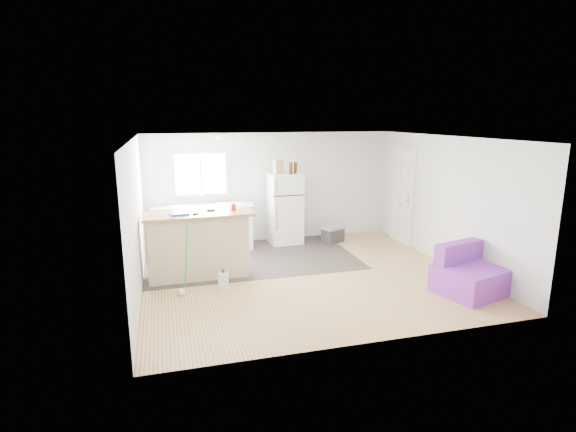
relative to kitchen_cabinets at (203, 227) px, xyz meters
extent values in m
cube|color=olive|center=(1.56, -2.17, -0.48)|extent=(5.50, 5.00, 0.01)
cube|color=white|center=(1.56, -2.17, 1.92)|extent=(5.50, 5.00, 0.01)
cube|color=silver|center=(1.56, 0.33, 0.72)|extent=(5.50, 0.01, 2.40)
cube|color=silver|center=(1.56, -4.67, 0.72)|extent=(5.50, 0.01, 2.40)
cube|color=silver|center=(-1.19, -2.17, 0.72)|extent=(0.01, 5.00, 2.40)
cube|color=silver|center=(4.31, -2.17, 0.72)|extent=(0.01, 5.00, 2.40)
cube|color=#2D2722|center=(0.84, -0.92, -0.47)|extent=(4.05, 2.50, 0.00)
cube|color=white|center=(0.01, 0.32, 1.07)|extent=(1.18, 0.04, 0.98)
cube|color=white|center=(0.01, 0.30, 1.07)|extent=(1.05, 0.01, 0.85)
cube|color=white|center=(0.01, 0.29, 1.07)|extent=(0.03, 0.02, 0.85)
cube|color=white|center=(4.28, -0.62, 0.54)|extent=(0.05, 0.82, 2.03)
cube|color=white|center=(4.29, -0.62, 0.54)|extent=(0.03, 0.92, 2.10)
sphere|color=gold|center=(4.24, -0.94, 0.52)|extent=(0.07, 0.07, 0.07)
cylinder|color=white|center=(0.36, -0.97, 1.88)|extent=(0.30, 0.30, 0.07)
cube|color=white|center=(0.00, 0.00, -0.03)|extent=(2.09, 0.81, 0.89)
cube|color=slate|center=(0.00, 0.00, 0.44)|extent=(2.15, 0.86, 0.04)
cube|color=silver|center=(0.00, -0.03, 0.44)|extent=(0.60, 0.48, 0.06)
cube|color=#C6AE8F|center=(-0.24, -1.69, 0.07)|extent=(1.70, 0.63, 1.09)
cube|color=#A07344|center=(-0.21, -1.69, 0.64)|extent=(1.86, 0.74, 0.05)
cube|color=white|center=(1.77, -0.01, 0.29)|extent=(0.71, 0.66, 1.54)
cube|color=black|center=(1.77, -0.33, 0.63)|extent=(0.68, 0.04, 0.02)
cube|color=silver|center=(1.50, -0.34, 0.83)|extent=(0.03, 0.02, 0.28)
cube|color=silver|center=(1.50, -0.34, 0.15)|extent=(0.03, 0.02, 0.54)
cube|color=#2F2E31|center=(2.81, -0.26, -0.33)|extent=(0.52, 0.44, 0.30)
cube|color=gray|center=(2.81, -0.26, -0.15)|extent=(0.55, 0.47, 0.06)
cube|color=purple|center=(3.80, -3.65, -0.26)|extent=(1.11, 1.08, 0.43)
cube|color=purple|center=(3.80, -3.33, 0.12)|extent=(0.95, 0.45, 0.33)
cube|color=silver|center=(0.09, -2.38, -0.34)|extent=(0.18, 0.15, 0.27)
cylinder|color=#1727A2|center=(0.09, -2.38, -0.18)|extent=(0.07, 0.07, 0.05)
cylinder|color=green|center=(-0.48, -2.39, 0.10)|extent=(0.10, 0.30, 1.09)
sphere|color=beige|center=(-0.59, -2.50, -0.42)|extent=(0.12, 0.12, 0.12)
cylinder|color=red|center=(0.40, -1.67, 0.72)|extent=(0.09, 0.09, 0.12)
cube|color=blue|center=(-0.53, -1.78, 0.68)|extent=(0.34, 0.28, 0.04)
cube|color=black|center=(0.01, -1.59, 0.68)|extent=(0.14, 0.06, 0.03)
cube|color=black|center=(-0.27, -1.81, 0.67)|extent=(0.11, 0.08, 0.03)
cube|color=tan|center=(1.62, -0.05, 1.21)|extent=(0.22, 0.17, 0.30)
cylinder|color=#3C220A|center=(1.88, -0.13, 1.19)|extent=(0.09, 0.09, 0.25)
cylinder|color=#3C220A|center=(2.00, -0.07, 1.19)|extent=(0.07, 0.07, 0.25)
camera|label=1|loc=(-0.75, -9.30, 2.28)|focal=28.00mm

